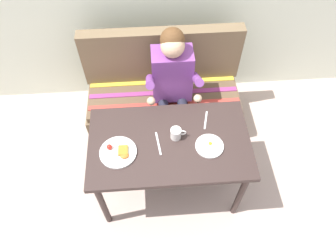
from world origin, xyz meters
name	(u,v)px	position (x,y,z in m)	size (l,w,h in m)	color
ground_plane	(169,185)	(0.00, 0.00, 0.00)	(8.00, 8.00, 0.00)	#BCA498
table	(169,148)	(0.00, 0.00, 0.65)	(1.20, 0.70, 0.73)	#332623
couch	(163,98)	(0.00, 0.76, 0.33)	(1.44, 0.56, 1.00)	brown
person	(173,82)	(0.07, 0.59, 0.74)	(0.45, 0.61, 1.21)	#773C88
plate_breakfast	(118,152)	(-0.37, -0.07, 0.74)	(0.27, 0.27, 0.05)	white
plate_eggs	(209,146)	(0.29, -0.06, 0.74)	(0.21, 0.21, 0.04)	white
coffee_mug	(176,133)	(0.05, 0.04, 0.78)	(0.12, 0.08, 0.09)	white
fork	(206,120)	(0.29, 0.18, 0.73)	(0.01, 0.17, 0.01)	silver
knife	(158,143)	(-0.08, -0.01, 0.73)	(0.01, 0.20, 0.01)	silver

